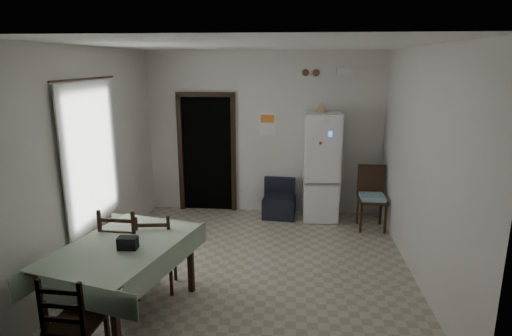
{
  "coord_description": "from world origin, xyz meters",
  "views": [
    {
      "loc": [
        0.51,
        -5.31,
        2.71
      ],
      "look_at": [
        0.0,
        0.5,
        1.25
      ],
      "focal_mm": 30.0,
      "sensor_mm": 36.0,
      "label": 1
    }
  ],
  "objects_px": {
    "dining_table": "(125,281)",
    "dining_chair_far_right": "(157,250)",
    "navy_seat": "(279,199)",
    "fridge": "(321,167)",
    "dining_chair_near_head": "(76,321)",
    "dining_chair_far_left": "(127,249)",
    "corner_chair": "(372,199)"
  },
  "relations": [
    {
      "from": "dining_chair_near_head",
      "to": "fridge",
      "type": "bearing_deg",
      "value": -117.08
    },
    {
      "from": "fridge",
      "to": "dining_table",
      "type": "height_order",
      "value": "fridge"
    },
    {
      "from": "fridge",
      "to": "dining_chair_far_left",
      "type": "bearing_deg",
      "value": -133.55
    },
    {
      "from": "dining_chair_far_right",
      "to": "corner_chair",
      "type": "bearing_deg",
      "value": -151.1
    },
    {
      "from": "navy_seat",
      "to": "corner_chair",
      "type": "bearing_deg",
      "value": -10.04
    },
    {
      "from": "corner_chair",
      "to": "dining_table",
      "type": "bearing_deg",
      "value": -137.92
    },
    {
      "from": "navy_seat",
      "to": "dining_chair_far_right",
      "type": "bearing_deg",
      "value": -112.89
    },
    {
      "from": "corner_chair",
      "to": "dining_table",
      "type": "height_order",
      "value": "corner_chair"
    },
    {
      "from": "navy_seat",
      "to": "dining_table",
      "type": "relative_size",
      "value": 0.42
    },
    {
      "from": "fridge",
      "to": "navy_seat",
      "type": "height_order",
      "value": "fridge"
    },
    {
      "from": "fridge",
      "to": "dining_chair_far_left",
      "type": "xyz_separation_m",
      "value": [
        -2.44,
        -2.71,
        -0.39
      ]
    },
    {
      "from": "corner_chair",
      "to": "dining_chair_near_head",
      "type": "height_order",
      "value": "corner_chair"
    },
    {
      "from": "corner_chair",
      "to": "dining_chair_far_left",
      "type": "bearing_deg",
      "value": -145.0
    },
    {
      "from": "dining_table",
      "to": "dining_chair_far_right",
      "type": "distance_m",
      "value": 0.64
    },
    {
      "from": "navy_seat",
      "to": "corner_chair",
      "type": "relative_size",
      "value": 0.65
    },
    {
      "from": "corner_chair",
      "to": "dining_chair_far_left",
      "type": "distance_m",
      "value": 3.98
    },
    {
      "from": "corner_chair",
      "to": "dining_chair_near_head",
      "type": "distance_m",
      "value": 4.85
    },
    {
      "from": "fridge",
      "to": "corner_chair",
      "type": "relative_size",
      "value": 1.8
    },
    {
      "from": "dining_chair_far_left",
      "to": "dining_chair_far_right",
      "type": "xyz_separation_m",
      "value": [
        0.33,
        0.1,
        -0.05
      ]
    },
    {
      "from": "navy_seat",
      "to": "dining_table",
      "type": "height_order",
      "value": "dining_table"
    },
    {
      "from": "dining_table",
      "to": "dining_chair_far_left",
      "type": "bearing_deg",
      "value": 122.88
    },
    {
      "from": "dining_table",
      "to": "fridge",
      "type": "bearing_deg",
      "value": 69.5
    },
    {
      "from": "corner_chair",
      "to": "dining_chair_far_right",
      "type": "xyz_separation_m",
      "value": [
        -2.92,
        -2.2,
        -0.02
      ]
    },
    {
      "from": "fridge",
      "to": "dining_chair_far_left",
      "type": "distance_m",
      "value": 3.67
    },
    {
      "from": "navy_seat",
      "to": "dining_chair_far_right",
      "type": "height_order",
      "value": "dining_chair_far_right"
    },
    {
      "from": "dining_table",
      "to": "dining_chair_far_right",
      "type": "xyz_separation_m",
      "value": [
        0.16,
        0.61,
        0.08
      ]
    },
    {
      "from": "dining_chair_far_right",
      "to": "dining_chair_near_head",
      "type": "xyz_separation_m",
      "value": [
        -0.26,
        -1.46,
        -0.01
      ]
    },
    {
      "from": "dining_table",
      "to": "dining_chair_near_head",
      "type": "relative_size",
      "value": 1.64
    },
    {
      "from": "navy_seat",
      "to": "dining_chair_far_right",
      "type": "xyz_separation_m",
      "value": [
        -1.38,
        -2.61,
        0.16
      ]
    },
    {
      "from": "dining_chair_far_right",
      "to": "dining_chair_near_head",
      "type": "relative_size",
      "value": 1.01
    },
    {
      "from": "fridge",
      "to": "dining_table",
      "type": "relative_size",
      "value": 1.16
    },
    {
      "from": "navy_seat",
      "to": "corner_chair",
      "type": "height_order",
      "value": "corner_chair"
    }
  ]
}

